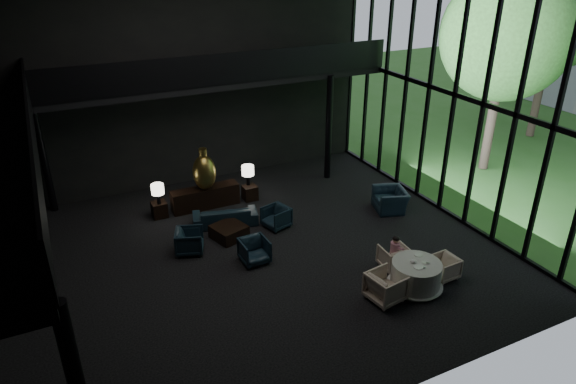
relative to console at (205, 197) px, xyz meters
name	(u,v)px	position (x,y,z in m)	size (l,w,h in m)	color
floor	(253,256)	(0.26, -3.62, -0.37)	(14.00, 12.00, 0.02)	black
wall_back	(185,77)	(0.26, 2.38, 3.63)	(14.00, 0.04, 8.00)	black
wall_front	(387,229)	(0.26, -9.62, 3.63)	(14.00, 0.04, 8.00)	black
curtain_wall	(455,94)	(7.21, -3.62, 3.63)	(0.20, 12.00, 8.00)	black
mezzanine_back	(221,80)	(1.26, 1.38, 3.63)	(12.00, 2.00, 0.25)	black
railing_left	(32,131)	(-4.74, -3.62, 4.23)	(0.06, 12.00, 1.00)	black
railing_back	(230,68)	(1.26, 0.38, 4.23)	(12.00, 0.06, 1.00)	black
column_nw	(43,156)	(-4.74, 2.08, 1.63)	(0.24, 0.24, 4.00)	black
column_ne	(329,128)	(5.06, 0.38, 1.63)	(0.24, 0.24, 4.00)	black
tree_near	(506,36)	(11.26, -1.62, 4.86)	(4.80, 4.80, 7.65)	#382D23
tree_far	(558,3)	(16.26, 0.38, 5.62)	(5.60, 5.60, 8.80)	#382D23
console	(205,197)	(0.00, 0.00, 0.00)	(2.33, 0.53, 0.74)	black
bronze_urn	(204,172)	(0.00, -0.10, 0.99)	(0.78, 0.78, 1.46)	#A36925
side_table_left	(159,209)	(-1.60, 0.01, -0.11)	(0.48, 0.48, 0.53)	black
table_lamp_left	(158,190)	(-1.60, -0.09, 0.66)	(0.42, 0.42, 0.70)	black
side_table_right	(250,193)	(1.60, -0.11, -0.11)	(0.47, 0.47, 0.52)	black
table_lamp_right	(248,171)	(1.60, 0.01, 0.67)	(0.43, 0.43, 0.73)	black
sofa	(225,213)	(0.20, -1.44, 0.03)	(2.04, 0.60, 0.80)	black
lounge_armchair_west	(190,239)	(-1.31, -2.58, 0.05)	(0.81, 0.76, 0.83)	#153948
lounge_armchair_east	(276,216)	(1.60, -2.34, 0.01)	(0.75, 0.70, 0.77)	black
lounge_armchair_south	(254,250)	(0.20, -3.90, 0.03)	(0.77, 0.73, 0.80)	#122F3E
window_armchair	(391,196)	(5.61, -2.96, 0.16)	(1.22, 0.79, 1.06)	#1C324C
coffee_table	(229,232)	(0.00, -2.31, -0.17)	(0.92, 0.92, 0.41)	black
dining_table	(415,277)	(3.53, -6.89, -0.04)	(1.47, 1.47, 0.75)	white
dining_chair_north	(394,256)	(3.58, -5.87, -0.02)	(0.68, 0.64, 0.70)	beige
dining_chair_east	(444,268)	(4.50, -6.88, -0.06)	(0.61, 0.57, 0.63)	beige
dining_chair_west	(386,284)	(2.51, -6.98, 0.11)	(0.93, 0.87, 0.96)	beige
child	(395,246)	(3.56, -5.93, 0.37)	(0.27, 0.27, 0.58)	pink
plate_a	(418,267)	(3.43, -7.06, 0.39)	(0.25, 0.25, 0.02)	white
plate_b	(418,255)	(3.81, -6.60, 0.39)	(0.23, 0.23, 0.02)	white
saucer	(425,262)	(3.73, -6.96, 0.39)	(0.16, 0.16, 0.01)	white
coffee_cup	(428,262)	(3.77, -7.03, 0.42)	(0.09, 0.09, 0.06)	white
cereal_bowl	(413,261)	(3.45, -6.82, 0.42)	(0.15, 0.15, 0.08)	white
cream_pot	(424,267)	(3.54, -7.17, 0.41)	(0.06, 0.06, 0.07)	#99999E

